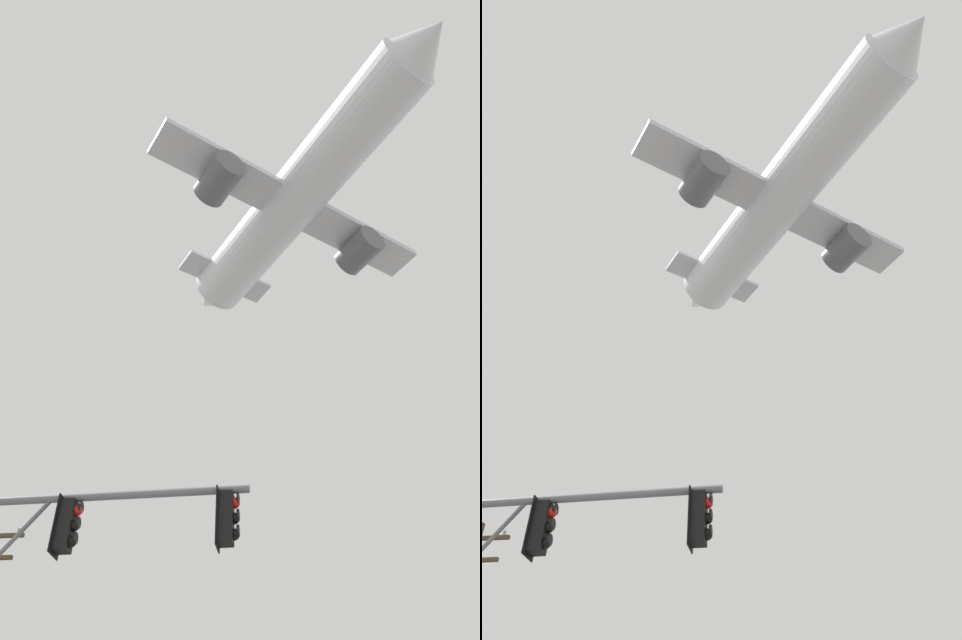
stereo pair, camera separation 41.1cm
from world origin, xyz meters
The scene contains 2 objects.
signal_pole_near centered at (-3.27, 6.40, 4.69)m, with size 5.30×0.54×6.28m.
airplane centered at (2.63, 21.86, 35.33)m, with size 19.36×23.98×7.48m.
Camera 2 is at (1.25, -3.49, 1.41)m, focal length 33.16 mm.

